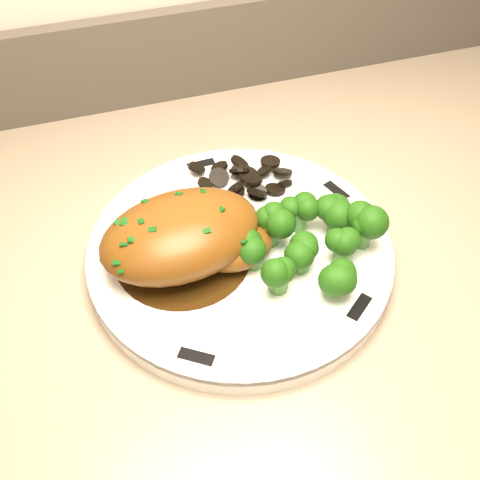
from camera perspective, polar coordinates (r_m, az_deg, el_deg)
name	(u,v)px	position (r m, az deg, el deg)	size (l,w,h in m)	color
plate	(240,253)	(0.61, 0.00, -1.28)	(0.30, 0.30, 0.02)	white
rim_accent_0	(336,191)	(0.66, 9.12, 4.62)	(0.03, 0.01, 0.00)	black
rim_accent_1	(201,164)	(0.69, -3.71, 7.17)	(0.03, 0.01, 0.00)	black
rim_accent_2	(107,249)	(0.61, -12.50, -0.83)	(0.03, 0.01, 0.00)	black
rim_accent_3	(196,357)	(0.52, -4.17, -11.00)	(0.03, 0.01, 0.00)	black
rim_accent_4	(359,307)	(0.56, 11.25, -6.28)	(0.03, 0.01, 0.00)	black
gravy_pool	(183,256)	(0.59, -5.44, -1.52)	(0.13, 0.13, 0.00)	black
chicken_breast	(187,236)	(0.57, -5.04, 0.34)	(0.17, 0.13, 0.06)	brown
mushroom_pile	(243,182)	(0.66, 0.33, 5.47)	(0.09, 0.07, 0.02)	black
broccoli_florets	(310,241)	(0.58, 6.66, -0.06)	(0.14, 0.11, 0.04)	#4E8C3B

